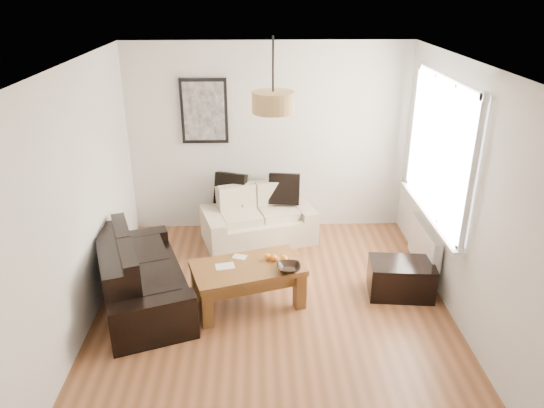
{
  "coord_description": "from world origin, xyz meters",
  "views": [
    {
      "loc": [
        -0.16,
        -4.51,
        3.27
      ],
      "look_at": [
        0.0,
        0.6,
        1.05
      ],
      "focal_mm": 33.77,
      "sensor_mm": 36.0,
      "label": 1
    }
  ],
  "objects_px": {
    "loveseat_cream": "(259,216)",
    "sofa_leather": "(141,273)",
    "ottoman": "(401,278)",
    "coffee_table": "(248,285)"
  },
  "relations": [
    {
      "from": "loveseat_cream",
      "to": "sofa_leather",
      "type": "xyz_separation_m",
      "value": [
        -1.28,
        -1.45,
        0.01
      ]
    },
    {
      "from": "loveseat_cream",
      "to": "sofa_leather",
      "type": "relative_size",
      "value": 0.85
    },
    {
      "from": "ottoman",
      "to": "loveseat_cream",
      "type": "bearing_deg",
      "value": 139.06
    },
    {
      "from": "sofa_leather",
      "to": "ottoman",
      "type": "height_order",
      "value": "sofa_leather"
    },
    {
      "from": "sofa_leather",
      "to": "coffee_table",
      "type": "xyz_separation_m",
      "value": [
        1.16,
        -0.07,
        -0.13
      ]
    },
    {
      "from": "loveseat_cream",
      "to": "coffee_table",
      "type": "distance_m",
      "value": 1.53
    },
    {
      "from": "loveseat_cream",
      "to": "ottoman",
      "type": "xyz_separation_m",
      "value": [
        1.6,
        -1.38,
        -0.16
      ]
    },
    {
      "from": "ottoman",
      "to": "coffee_table",
      "type": "bearing_deg",
      "value": -175.5
    },
    {
      "from": "coffee_table",
      "to": "loveseat_cream",
      "type": "bearing_deg",
      "value": 85.22
    },
    {
      "from": "sofa_leather",
      "to": "ottoman",
      "type": "bearing_deg",
      "value": -108.23
    }
  ]
}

